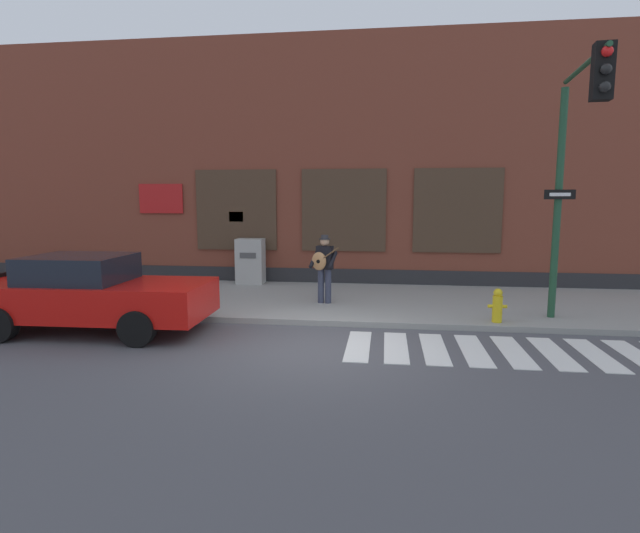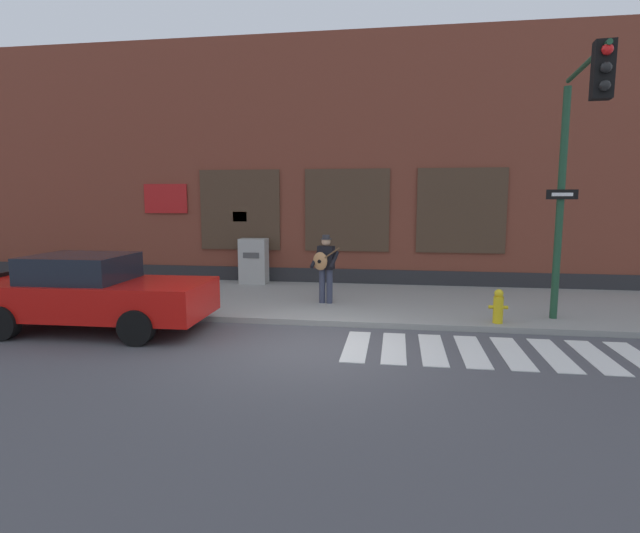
{
  "view_description": "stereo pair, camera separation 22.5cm",
  "coord_description": "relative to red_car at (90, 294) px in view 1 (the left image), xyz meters",
  "views": [
    {
      "loc": [
        1.25,
        -8.56,
        2.63
      ],
      "look_at": [
        -0.12,
        1.77,
        1.22
      ],
      "focal_mm": 28.0,
      "sensor_mm": 36.0,
      "label": 1
    },
    {
      "loc": [
        1.47,
        -8.53,
        2.63
      ],
      "look_at": [
        -0.12,
        1.77,
        1.22
      ],
      "focal_mm": 28.0,
      "sensor_mm": 36.0,
      "label": 2
    }
  ],
  "objects": [
    {
      "name": "ground_plane",
      "position": [
        4.55,
        -0.47,
        -0.77
      ],
      "size": [
        160.0,
        160.0,
        0.0
      ],
      "primitive_type": "plane",
      "color": "#4C4C51"
    },
    {
      "name": "utility_box",
      "position": [
        1.81,
        5.3,
        0.02
      ],
      "size": [
        0.81,
        0.54,
        1.34
      ],
      "color": "#ADADA8",
      "rests_on": "sidewalk"
    },
    {
      "name": "sidewalk",
      "position": [
        4.55,
        3.38,
        -0.71
      ],
      "size": [
        28.0,
        4.75,
        0.12
      ],
      "color": "gray",
      "rests_on": "ground"
    },
    {
      "name": "building_backdrop",
      "position": [
        4.55,
        7.74,
        2.91
      ],
      "size": [
        28.0,
        4.06,
        7.37
      ],
      "color": "brown",
      "rests_on": "ground"
    },
    {
      "name": "traffic_light",
      "position": [
        9.25,
        0.96,
        2.76
      ],
      "size": [
        0.66,
        2.66,
        4.93
      ],
      "color": "#1E472D",
      "rests_on": "sidewalk"
    },
    {
      "name": "fire_hydrant",
      "position": [
        8.09,
        1.35,
        -0.3
      ],
      "size": [
        0.38,
        0.2,
        0.7
      ],
      "color": "gold",
      "rests_on": "sidewalk"
    },
    {
      "name": "crosswalk",
      "position": [
        8.02,
        -0.3,
        -0.76
      ],
      "size": [
        5.78,
        1.9,
        0.01
      ],
      "color": "silver",
      "rests_on": "ground"
    },
    {
      "name": "busker",
      "position": [
        4.33,
        2.76,
        0.29
      ],
      "size": [
        0.72,
        0.62,
        1.66
      ],
      "color": "#33384C",
      "rests_on": "sidewalk"
    },
    {
      "name": "red_car",
      "position": [
        0.0,
        0.0,
        0.0
      ],
      "size": [
        4.65,
        2.07,
        1.53
      ],
      "color": "red",
      "rests_on": "ground"
    }
  ]
}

